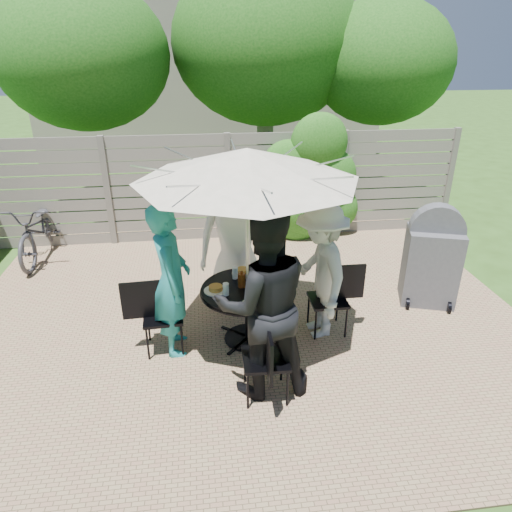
{
  "coord_description": "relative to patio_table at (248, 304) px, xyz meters",
  "views": [
    {
      "loc": [
        -0.48,
        -4.56,
        3.15
      ],
      "look_at": [
        0.11,
        0.07,
        0.98
      ],
      "focal_mm": 32.0,
      "sensor_mm": 36.0,
      "label": 1
    }
  ],
  "objects": [
    {
      "name": "backyard_envelope",
      "position": [
        0.1,
        10.43,
        2.13
      ],
      "size": [
        60.0,
        60.0,
        5.0
      ],
      "color": "#2B4A17",
      "rests_on": "ground"
    },
    {
      "name": "patio_table",
      "position": [
        0.0,
        0.0,
        0.0
      ],
      "size": [
        1.11,
        1.11,
        0.69
      ],
      "rotation": [
        0.0,
        0.0,
        0.06
      ],
      "color": "black",
      "rests_on": "ground"
    },
    {
      "name": "umbrella",
      "position": [
        -0.0,
        0.0,
        1.59
      ],
      "size": [
        2.45,
        2.45,
        2.24
      ],
      "rotation": [
        0.0,
        0.0,
        0.06
      ],
      "color": "silver",
      "rests_on": "ground"
    },
    {
      "name": "chair_back",
      "position": [
        -0.06,
        0.96,
        -0.23
      ],
      "size": [
        0.45,
        0.62,
        0.83
      ],
      "rotation": [
        0.0,
        0.0,
        4.87
      ],
      "color": "black",
      "rests_on": "ground"
    },
    {
      "name": "person_back",
      "position": [
        -0.05,
        0.83,
        0.49
      ],
      "size": [
        0.99,
        0.68,
        1.94
      ],
      "primitive_type": "imported",
      "rotation": [
        0.0,
        0.0,
        6.35
      ],
      "color": "white",
      "rests_on": "ground"
    },
    {
      "name": "chair_left",
      "position": [
        -0.96,
        -0.06,
        -0.21
      ],
      "size": [
        0.65,
        0.45,
        0.88
      ],
      "rotation": [
        0.0,
        0.0,
        6.34
      ],
      "color": "black",
      "rests_on": "ground"
    },
    {
      "name": "person_left",
      "position": [
        -0.83,
        -0.05,
        0.39
      ],
      "size": [
        0.45,
        0.66,
        1.74
      ],
      "primitive_type": "imported",
      "rotation": [
        0.0,
        0.0,
        7.92
      ],
      "color": "teal",
      "rests_on": "ground"
    },
    {
      "name": "chair_front",
      "position": [
        0.06,
        -0.96,
        -0.21
      ],
      "size": [
        0.44,
        0.65,
        0.9
      ],
      "rotation": [
        0.0,
        0.0,
        1.54
      ],
      "color": "black",
      "rests_on": "ground"
    },
    {
      "name": "person_front",
      "position": [
        0.05,
        -0.83,
        0.49
      ],
      "size": [
        0.98,
        0.79,
        1.93
      ],
      "primitive_type": "imported",
      "rotation": [
        0.0,
        0.0,
        3.2
      ],
      "color": "black",
      "rests_on": "ground"
    },
    {
      "name": "chair_right",
      "position": [
        0.96,
        0.06,
        -0.22
      ],
      "size": [
        0.63,
        0.42,
        0.87
      ],
      "rotation": [
        0.0,
        0.0,
        3.14
      ],
      "color": "black",
      "rests_on": "ground"
    },
    {
      "name": "person_right",
      "position": [
        0.83,
        0.05,
        0.34
      ],
      "size": [
        0.67,
        1.09,
        1.63
      ],
      "primitive_type": "imported",
      "rotation": [
        0.0,
        0.0,
        4.78
      ],
      "color": "silver",
      "rests_on": "ground"
    },
    {
      "name": "plate_back",
      "position": [
        -0.02,
        0.36,
        0.23
      ],
      "size": [
        0.26,
        0.26,
        0.06
      ],
      "color": "white",
      "rests_on": "patio_table"
    },
    {
      "name": "plate_left",
      "position": [
        -0.36,
        -0.02,
        0.23
      ],
      "size": [
        0.26,
        0.26,
        0.06
      ],
      "color": "white",
      "rests_on": "patio_table"
    },
    {
      "name": "plate_front",
      "position": [
        0.02,
        -0.36,
        0.23
      ],
      "size": [
        0.26,
        0.26,
        0.06
      ],
      "color": "white",
      "rests_on": "patio_table"
    },
    {
      "name": "plate_right",
      "position": [
        0.36,
        0.02,
        0.23
      ],
      "size": [
        0.26,
        0.26,
        0.06
      ],
      "color": "white",
      "rests_on": "patio_table"
    },
    {
      "name": "glass_back",
      "position": [
        -0.12,
        0.25,
        0.28
      ],
      "size": [
        0.07,
        0.07,
        0.14
      ],
      "primitive_type": "cylinder",
      "color": "silver",
      "rests_on": "patio_table"
    },
    {
      "name": "glass_left",
      "position": [
        -0.25,
        -0.12,
        0.28
      ],
      "size": [
        0.07,
        0.07,
        0.14
      ],
      "primitive_type": "cylinder",
      "color": "silver",
      "rests_on": "patio_table"
    },
    {
      "name": "glass_front",
      "position": [
        0.12,
        -0.25,
        0.28
      ],
      "size": [
        0.07,
        0.07,
        0.14
      ],
      "primitive_type": "cylinder",
      "color": "silver",
      "rests_on": "patio_table"
    },
    {
      "name": "glass_right",
      "position": [
        0.25,
        0.12,
        0.28
      ],
      "size": [
        0.07,
        0.07,
        0.14
      ],
      "primitive_type": "cylinder",
      "color": "silver",
      "rests_on": "patio_table"
    },
    {
      "name": "syrup_jug",
      "position": [
        -0.06,
        0.05,
        0.29
      ],
      "size": [
        0.09,
        0.09,
        0.16
      ],
      "primitive_type": "cylinder",
      "color": "#59280C",
      "rests_on": "patio_table"
    },
    {
      "name": "coffee_cup",
      "position": [
        0.09,
        0.23,
        0.27
      ],
      "size": [
        0.08,
        0.08,
        0.12
      ],
      "primitive_type": "cylinder",
      "color": "#C6B293",
      "rests_on": "patio_table"
    },
    {
      "name": "bicycle",
      "position": [
        -3.04,
        2.73,
        -0.01
      ],
      "size": [
        0.69,
        1.82,
        0.94
      ],
      "primitive_type": "imported",
      "rotation": [
        0.0,
        0.0,
        -0.03
      ],
      "color": "#333338",
      "rests_on": "ground"
    },
    {
      "name": "bbq_grill",
      "position": [
        2.46,
        0.58,
        0.14
      ],
      "size": [
        0.79,
        0.7,
        1.36
      ],
      "rotation": [
        0.0,
        0.0,
        -0.32
      ],
      "color": "#525357",
      "rests_on": "ground"
    }
  ]
}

